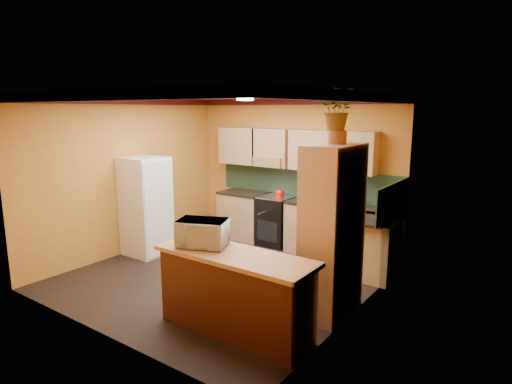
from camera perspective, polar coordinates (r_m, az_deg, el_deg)
room_shell at (r=6.39m, az=-3.02°, el=7.28°), size 4.24×4.24×2.72m
base_cabinets_back at (r=7.70m, az=6.61°, el=-4.62°), size 3.65×0.60×0.88m
countertop_back at (r=7.59m, az=6.68°, el=-1.27°), size 3.65×0.62×0.04m
stove at (r=8.00m, az=2.68°, el=-3.85°), size 0.58×0.58×0.91m
kettle at (r=7.79m, az=3.13°, el=-0.15°), size 0.17×0.17×0.18m
sink at (r=7.25m, az=12.07°, el=-1.73°), size 0.48×0.40×0.03m
base_cabinets_right at (r=6.68m, az=14.68°, el=-7.34°), size 0.60×0.80×0.88m
countertop_right at (r=6.56m, az=14.87°, el=-3.51°), size 0.62×0.80×0.04m
fridge at (r=7.64m, az=-14.47°, el=-1.85°), size 0.68×0.66×1.70m
pantry at (r=5.26m, az=10.11°, el=-5.18°), size 0.48×0.90×2.10m
fern_pot at (r=5.11m, az=10.78°, el=7.22°), size 0.22×0.22×0.16m
fern at (r=5.10m, az=10.91°, el=10.77°), size 0.53×0.50×0.47m
breakfast_bar at (r=4.96m, az=-2.82°, el=-13.54°), size 1.80×0.55×0.88m
bar_top at (r=4.79m, az=-2.87°, el=-8.47°), size 1.90×0.65×0.05m
microwave at (r=5.03m, az=-7.17°, el=-5.43°), size 0.67×0.57×0.31m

